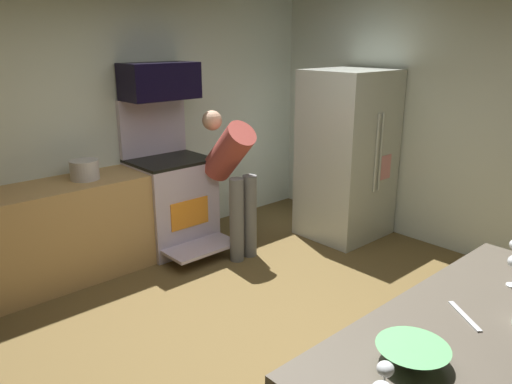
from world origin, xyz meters
TOP-DOWN VIEW (x-y plane):
  - ground_plane at (0.00, 0.00)m, footprint 5.20×4.80m
  - wall_back at (0.00, 2.34)m, footprint 5.20×0.12m
  - wall_right at (2.54, 0.00)m, footprint 0.12×4.80m
  - lower_cabinet_run at (-0.90, 1.98)m, footprint 2.40×0.60m
  - oven_range at (0.40, 1.97)m, footprint 0.76×1.01m
  - microwave at (0.40, 2.06)m, footprint 0.74×0.38m
  - refrigerator at (2.03, 0.98)m, footprint 0.86×0.80m
  - person_cook at (0.76, 1.39)m, footprint 0.31×0.67m
  - mixing_bowl_small at (-0.67, -1.43)m, footprint 0.29×0.29m
  - wine_glass_near at (-0.89, -1.46)m, footprint 0.06×0.06m
  - knife_chef at (-0.18, -1.41)m, footprint 0.17×0.22m
  - stock_pot at (-0.48, 1.98)m, footprint 0.26×0.26m

SIDE VIEW (x-z plane):
  - ground_plane at x=0.00m, z-range -0.02..0.00m
  - lower_cabinet_run at x=-0.90m, z-range 0.00..0.90m
  - oven_range at x=0.40m, z-range -0.26..1.28m
  - person_cook at x=0.76m, z-range 0.14..1.58m
  - knife_chef at x=-0.18m, z-range 0.90..0.91m
  - refrigerator at x=2.03m, z-range 0.00..1.81m
  - mixing_bowl_small at x=-0.67m, z-range 0.90..0.98m
  - stock_pot at x=-0.48m, z-range 0.90..1.08m
  - wine_glass_near at x=-0.89m, z-range 0.93..1.06m
  - wall_back at x=0.00m, z-range 0.00..2.60m
  - wall_right at x=2.54m, z-range 0.00..2.60m
  - microwave at x=0.40m, z-range 1.54..1.90m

